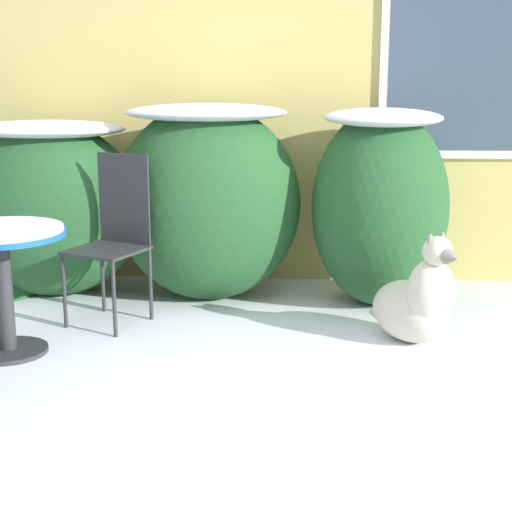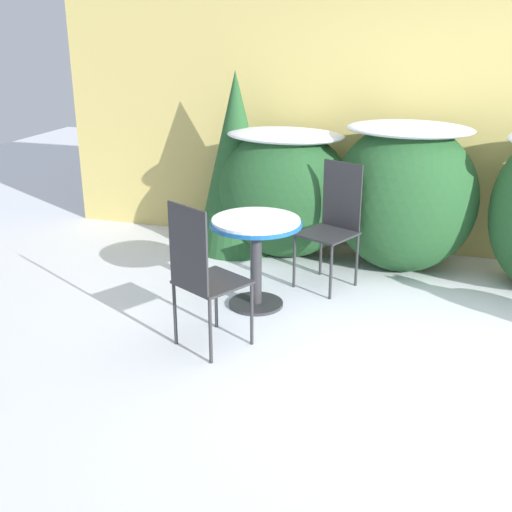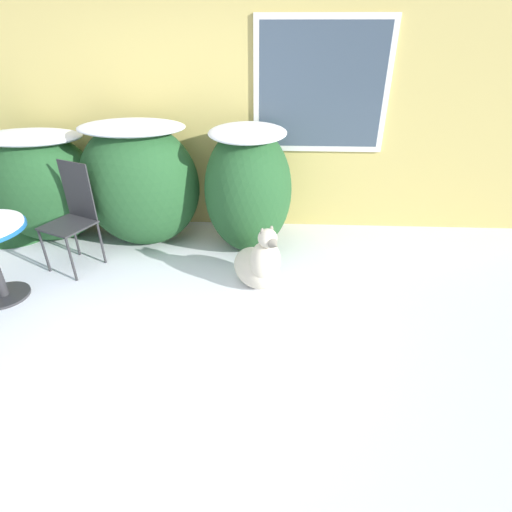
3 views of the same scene
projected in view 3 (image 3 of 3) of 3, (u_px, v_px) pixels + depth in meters
The scene contains 7 objects.
ground_plane at pixel (139, 336), 3.20m from camera, with size 16.00×16.00×0.00m, color white.
house_wall at pixel (186, 81), 4.28m from camera, with size 8.00×0.10×3.31m.
shrub_left at pixel (42, 185), 4.37m from camera, with size 1.29×0.82×1.23m.
shrub_middle at pixel (140, 183), 4.26m from camera, with size 1.27×0.91×1.35m.
shrub_right at pixel (248, 187), 4.18m from camera, with size 0.91×1.06×1.32m.
patio_chair_near_table at pixel (73, 213), 3.91m from camera, with size 0.55×0.55×1.05m.
dog at pixel (259, 265), 3.70m from camera, with size 0.61×0.66×0.68m.
Camera 3 is at (1.06, -2.40, 2.15)m, focal length 28.00 mm.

